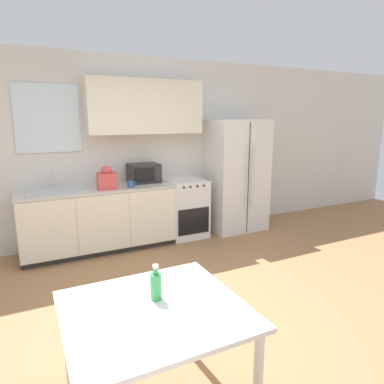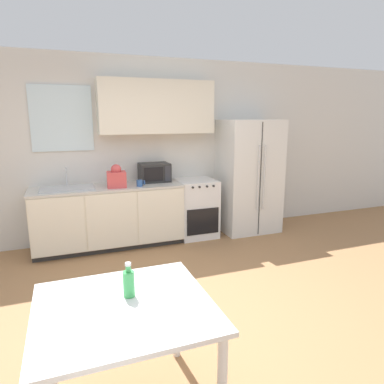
# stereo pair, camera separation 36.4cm
# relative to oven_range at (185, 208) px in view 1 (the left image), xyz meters

# --- Properties ---
(ground_plane) EXTENTS (12.00, 12.00, 0.00)m
(ground_plane) POSITION_rel_oven_range_xyz_m (-1.03, -2.09, -0.45)
(ground_plane) COLOR #9E7047
(wall_back) EXTENTS (12.00, 0.38, 2.70)m
(wall_back) POSITION_rel_oven_range_xyz_m (-0.95, 0.30, 1.02)
(wall_back) COLOR silver
(wall_back) RESTS_ON ground_plane
(kitchen_counter) EXTENTS (2.07, 0.66, 0.89)m
(kitchen_counter) POSITION_rel_oven_range_xyz_m (-1.33, -0.01, 0.00)
(kitchen_counter) COLOR #333333
(kitchen_counter) RESTS_ON ground_plane
(oven_range) EXTENTS (0.58, 0.63, 0.89)m
(oven_range) POSITION_rel_oven_range_xyz_m (0.00, 0.00, 0.00)
(oven_range) COLOR white
(oven_range) RESTS_ON ground_plane
(refrigerator) EXTENTS (0.91, 0.73, 1.79)m
(refrigerator) POSITION_rel_oven_range_xyz_m (0.91, -0.04, 0.45)
(refrigerator) COLOR silver
(refrigerator) RESTS_ON ground_plane
(kitchen_sink) EXTENTS (0.70, 0.44, 0.27)m
(kitchen_sink) POSITION_rel_oven_range_xyz_m (-1.86, -0.01, 0.46)
(kitchen_sink) COLOR #B7BABC
(kitchen_sink) RESTS_ON kitchen_counter
(microwave) EXTENTS (0.44, 0.35, 0.28)m
(microwave) POSITION_rel_oven_range_xyz_m (-0.62, 0.11, 0.58)
(microwave) COLOR #282828
(microwave) RESTS_ON kitchen_counter
(coffee_mug) EXTENTS (0.12, 0.09, 0.09)m
(coffee_mug) POSITION_rel_oven_range_xyz_m (-0.90, -0.18, 0.49)
(coffee_mug) COLOR #335999
(coffee_mug) RESTS_ON kitchen_counter
(grocery_bag_0) EXTENTS (0.27, 0.24, 0.32)m
(grocery_bag_0) POSITION_rel_oven_range_xyz_m (-1.22, -0.13, 0.58)
(grocery_bag_0) COLOR #D14C4C
(grocery_bag_0) RESTS_ON kitchen_counter
(dining_table) EXTENTS (1.02, 0.93, 0.75)m
(dining_table) POSITION_rel_oven_range_xyz_m (-1.60, -2.98, 0.20)
(dining_table) COLOR white
(dining_table) RESTS_ON ground_plane
(drink_bottle) EXTENTS (0.07, 0.07, 0.22)m
(drink_bottle) POSITION_rel_oven_range_xyz_m (-1.56, -2.89, 0.39)
(drink_bottle) COLOR #3FB259
(drink_bottle) RESTS_ON dining_table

